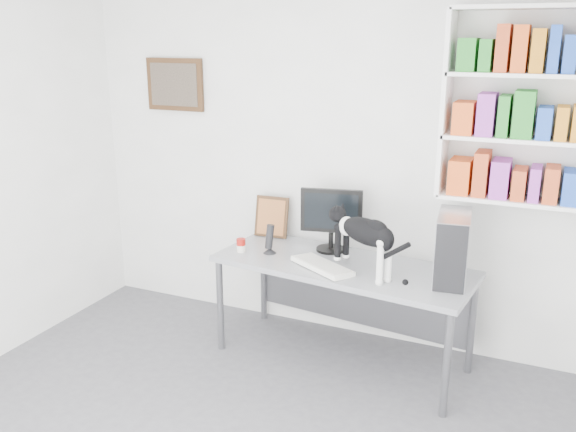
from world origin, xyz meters
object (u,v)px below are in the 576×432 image
(bookshelf, at_px, (527,107))
(leaning_print, at_px, (272,216))
(desk, at_px, (341,313))
(pc_tower, at_px, (452,248))
(speaker, at_px, (270,238))
(keyboard, at_px, (322,266))
(soup_can, at_px, (241,245))
(monitor, at_px, (331,220))
(cat, at_px, (364,245))

(bookshelf, height_order, leaning_print, bookshelf)
(desk, bearing_deg, leaning_print, 160.34)
(bookshelf, xyz_separation_m, pc_tower, (-0.34, -0.33, -0.87))
(speaker, xyz_separation_m, leaning_print, (-0.15, 0.36, 0.05))
(keyboard, xyz_separation_m, soup_can, (-0.67, 0.08, 0.03))
(bookshelf, height_order, keyboard, bookshelf)
(desk, height_order, monitor, monitor)
(monitor, bearing_deg, bookshelf, -6.97)
(bookshelf, bearing_deg, monitor, -174.97)
(speaker, relative_size, cat, 0.34)
(bookshelf, height_order, speaker, bookshelf)
(pc_tower, xyz_separation_m, soup_can, (-1.50, -0.06, -0.17))
(monitor, relative_size, pc_tower, 1.07)
(pc_tower, distance_m, soup_can, 1.51)
(leaning_print, distance_m, cat, 1.02)
(speaker, bearing_deg, keyboard, 7.67)
(monitor, relative_size, cat, 0.73)
(desk, height_order, speaker, speaker)
(monitor, bearing_deg, pc_tower, -25.92)
(bookshelf, distance_m, soup_can, 2.16)
(speaker, xyz_separation_m, soup_can, (-0.21, -0.06, -0.06))
(pc_tower, distance_m, speaker, 1.30)
(keyboard, bearing_deg, monitor, 131.14)
(keyboard, distance_m, cat, 0.34)
(keyboard, bearing_deg, speaker, -165.75)
(cat, bearing_deg, monitor, 165.39)
(speaker, relative_size, soup_can, 2.27)
(speaker, relative_size, leaning_print, 0.68)
(bookshelf, distance_m, cat, 1.34)
(desk, bearing_deg, soup_can, -168.51)
(desk, distance_m, cat, 0.62)
(bookshelf, relative_size, leaning_print, 3.73)
(soup_can, height_order, cat, cat)
(bookshelf, height_order, monitor, bookshelf)
(cat, bearing_deg, soup_can, -154.00)
(keyboard, distance_m, soup_can, 0.67)
(bookshelf, height_order, soup_can, bookshelf)
(bookshelf, bearing_deg, keyboard, -158.07)
(leaning_print, xyz_separation_m, cat, (0.90, -0.48, 0.04))
(desk, distance_m, keyboard, 0.43)
(pc_tower, height_order, leaning_print, pc_tower)
(desk, xyz_separation_m, speaker, (-0.56, -0.01, 0.49))
(pc_tower, bearing_deg, speaker, 173.94)
(keyboard, height_order, leaning_print, leaning_print)
(pc_tower, height_order, soup_can, pc_tower)
(monitor, distance_m, speaker, 0.47)
(leaning_print, height_order, cat, cat)
(desk, relative_size, leaning_print, 5.43)
(desk, relative_size, soup_can, 18.23)
(keyboard, relative_size, speaker, 2.14)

